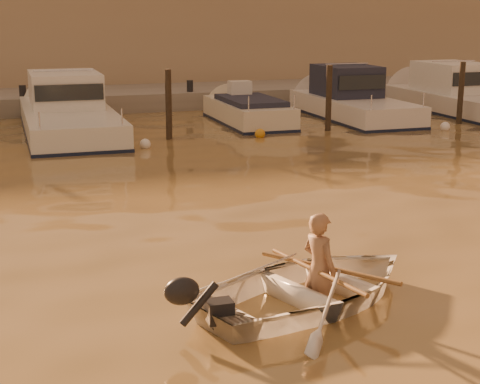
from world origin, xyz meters
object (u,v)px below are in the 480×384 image
object	(u,v)px
moored_boat_2	(68,112)
waterfront_building	(107,38)
dinghy	(313,287)
moored_boat_4	(354,100)
moored_boat_5	(463,95)
moored_boat_3	(248,116)
person	(319,269)

from	to	relation	value
moored_boat_2	waterfront_building	distance (m)	11.49
dinghy	waterfront_building	xyz separation A→B (m)	(1.15, 25.68, 2.18)
moored_boat_4	moored_boat_5	bearing A→B (deg)	0.00
moored_boat_4	moored_boat_3	bearing A→B (deg)	180.00
person	moored_boat_3	world-z (taller)	person
dinghy	moored_boat_3	distance (m)	15.24
person	waterfront_building	world-z (taller)	waterfront_building
dinghy	person	size ratio (longest dim) A/B	2.22
moored_boat_2	moored_boat_3	world-z (taller)	moored_boat_2
moored_boat_3	moored_boat_4	distance (m)	3.84
dinghy	moored_boat_2	bearing A→B (deg)	-13.42
person	moored_boat_3	size ratio (longest dim) A/B	0.28
moored_boat_3	moored_boat_5	distance (m)	8.20
dinghy	moored_boat_2	distance (m)	14.78
moored_boat_3	moored_boat_4	world-z (taller)	moored_boat_4
moored_boat_2	moored_boat_4	distance (m)	9.58
dinghy	moored_boat_4	xyz separation A→B (m)	(7.90, 14.68, 0.41)
dinghy	moored_boat_5	distance (m)	19.15
moored_boat_3	moored_boat_4	xyz separation A→B (m)	(3.81, 0.00, 0.40)
person	moored_boat_4	bearing A→B (deg)	-48.00
moored_boat_3	moored_boat_5	xyz separation A→B (m)	(8.19, 0.00, 0.40)
moored_boat_2	moored_boat_3	distance (m)	5.78
person	moored_boat_2	size ratio (longest dim) A/B	0.17
dinghy	moored_boat_2	world-z (taller)	moored_boat_2
dinghy	moored_boat_5	world-z (taller)	moored_boat_5
dinghy	waterfront_building	distance (m)	25.80
person	moored_boat_5	bearing A→B (deg)	-59.69
dinghy	person	distance (m)	0.24
dinghy	waterfront_building	size ratio (longest dim) A/B	0.07
moored_boat_3	moored_boat_5	size ratio (longest dim) A/B	0.65
moored_boat_2	moored_boat_5	bearing A→B (deg)	0.00
person	waterfront_building	xyz separation A→B (m)	(1.05, 25.65, 1.96)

